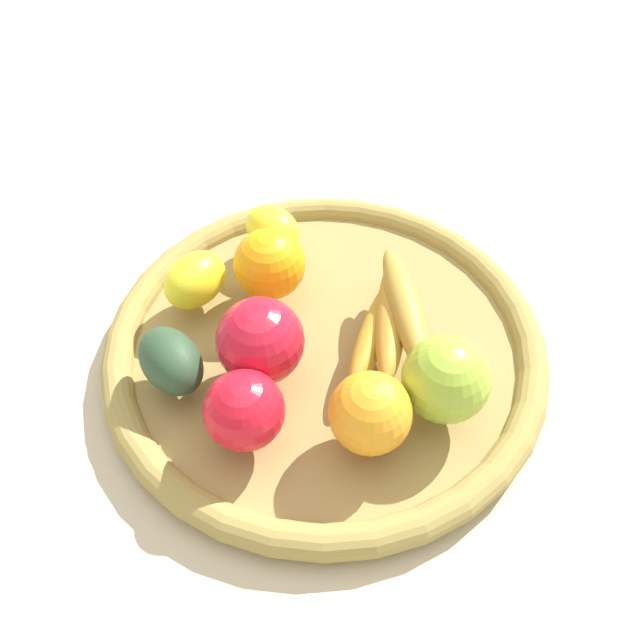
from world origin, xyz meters
TOP-DOWN VIEW (x-y plane):
  - ground_plane at (0.00, 0.00)m, footprint 2.40×2.40m
  - basket at (0.00, 0.00)m, footprint 0.44×0.44m
  - orange_0 at (-0.04, 0.11)m, footprint 0.09×0.09m
  - apple_2 at (0.06, 0.04)m, footprint 0.08×0.08m
  - banana_bunch at (-0.06, -0.00)m, footprint 0.09×0.16m
  - apple_0 at (0.07, 0.11)m, footprint 0.08×0.08m
  - apple_1 at (-0.10, 0.08)m, footprint 0.08×0.08m
  - lemon_0 at (0.06, -0.12)m, footprint 0.08×0.08m
  - avocado at (0.14, 0.05)m, footprint 0.09×0.09m
  - orange_1 at (0.06, -0.06)m, footprint 0.09×0.09m
  - lemon_1 at (0.13, -0.05)m, footprint 0.08×0.09m

SIDE VIEW (x-z plane):
  - ground_plane at x=0.00m, z-range 0.00..0.00m
  - basket at x=0.00m, z-range 0.00..0.03m
  - lemon_0 at x=0.06m, z-range 0.03..0.08m
  - avocado at x=0.14m, z-range 0.03..0.09m
  - lemon_1 at x=0.13m, z-range 0.03..0.09m
  - banana_bunch at x=-0.06m, z-range 0.03..0.09m
  - apple_0 at x=0.07m, z-range 0.03..0.10m
  - orange_0 at x=-0.04m, z-range 0.03..0.10m
  - orange_1 at x=0.06m, z-range 0.03..0.11m
  - apple_1 at x=-0.10m, z-range 0.03..0.11m
  - apple_2 at x=0.06m, z-range 0.03..0.11m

